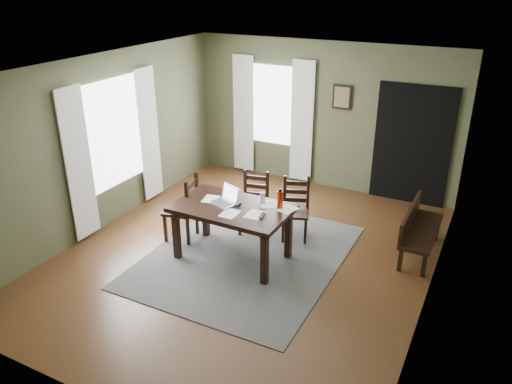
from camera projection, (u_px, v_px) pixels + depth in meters
The scene contains 26 objects.
ground at pixel (247, 256), 7.26m from camera, with size 5.00×6.00×0.01m.
room_shell at pixel (246, 137), 6.52m from camera, with size 5.02×6.02×2.71m.
rug at pixel (247, 256), 7.25m from camera, with size 2.60×3.20×0.01m.
dining_table at pixel (232, 213), 6.93m from camera, with size 1.63×0.99×0.81m.
chair_end at pixel (184, 209), 7.52m from camera, with size 0.54×0.54×1.04m.
chair_back_left at pixel (254, 203), 7.78m from camera, with size 0.50×0.50×0.96m.
chair_back_right at pixel (295, 209), 7.60m from camera, with size 0.53×0.53×0.95m.
bench at pixel (417, 227), 7.14m from camera, with size 0.42×1.30×0.74m.
laptop at pixel (227, 199), 6.97m from camera, with size 0.42×0.38×0.23m.
computer_mouse at pixel (238, 204), 6.91m from camera, with size 0.05×0.09×0.03m, color #3F3F42.
tv_remote at pixel (262, 216), 6.60m from camera, with size 0.05×0.18×0.02m, color black.
drinking_glass at pixel (263, 198), 6.96m from camera, with size 0.07×0.07×0.16m, color silver.
water_bottle at pixel (280, 199), 6.79m from camera, with size 0.09×0.09×0.28m.
paper_a at pixel (211, 199), 7.10m from camera, with size 0.21×0.27×0.00m, color white.
paper_b at pixel (255, 214), 6.66m from camera, with size 0.23×0.29×0.00m, color white.
paper_c at pixel (268, 204), 6.95m from camera, with size 0.21×0.28×0.00m, color white.
paper_d at pixel (288, 209), 6.80m from camera, with size 0.21×0.27×0.00m, color white.
paper_e at pixel (230, 214), 6.68m from camera, with size 0.22×0.28×0.00m, color white.
window_left at pixel (114, 134), 7.85m from camera, with size 0.01×1.30×1.70m.
window_back at pixel (273, 105), 9.50m from camera, with size 1.00×0.01×1.50m.
curtain_left_near at pixel (79, 165), 7.27m from camera, with size 0.03×0.48×2.30m.
curtain_left_far at pixel (149, 135), 8.61m from camera, with size 0.03×0.48×2.30m.
curtain_back_left at pixel (243, 114), 9.83m from camera, with size 0.44×0.03×2.30m.
curtain_back_right at pixel (302, 122), 9.32m from camera, with size 0.44×0.03×2.30m.
framed_picture at pixel (342, 97), 8.81m from camera, with size 0.34×0.03×0.44m.
doorway_back at pixel (412, 145), 8.56m from camera, with size 1.30×0.03×2.10m.
Camera 1 is at (2.95, -5.51, 3.81)m, focal length 35.00 mm.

